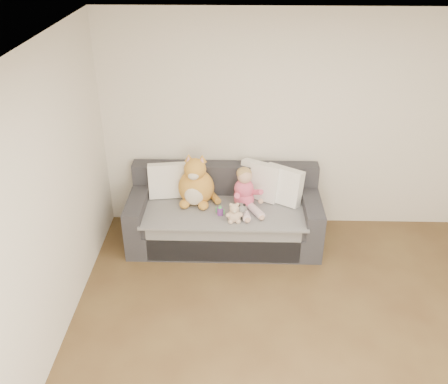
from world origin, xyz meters
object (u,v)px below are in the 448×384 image
object	(u,v)px
toddler	(245,192)
sippy_cup	(220,210)
teddy_bear	(234,214)
plush_cat	(196,185)
sofa	(224,217)

from	to	relation	value
toddler	sippy_cup	xyz separation A→B (m)	(-0.28, -0.17, -0.14)
toddler	teddy_bear	world-z (taller)	toddler
plush_cat	teddy_bear	bearing A→B (deg)	-36.12
plush_cat	sofa	bearing A→B (deg)	-2.52
plush_cat	sippy_cup	size ratio (longest dim) A/B	5.16
sofa	toddler	size ratio (longest dim) A/B	4.38
sofa	sippy_cup	xyz separation A→B (m)	(-0.04, -0.22, 0.23)
toddler	sippy_cup	world-z (taller)	toddler
sofa	plush_cat	xyz separation A→B (m)	(-0.33, 0.05, 0.39)
plush_cat	teddy_bear	world-z (taller)	plush_cat
sofa	toddler	world-z (taller)	toddler
sofa	plush_cat	bearing A→B (deg)	171.17
plush_cat	teddy_bear	xyz separation A→B (m)	(0.44, -0.41, -0.14)
toddler	sippy_cup	bearing A→B (deg)	-167.93
sofa	teddy_bear	size ratio (longest dim) A/B	9.32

